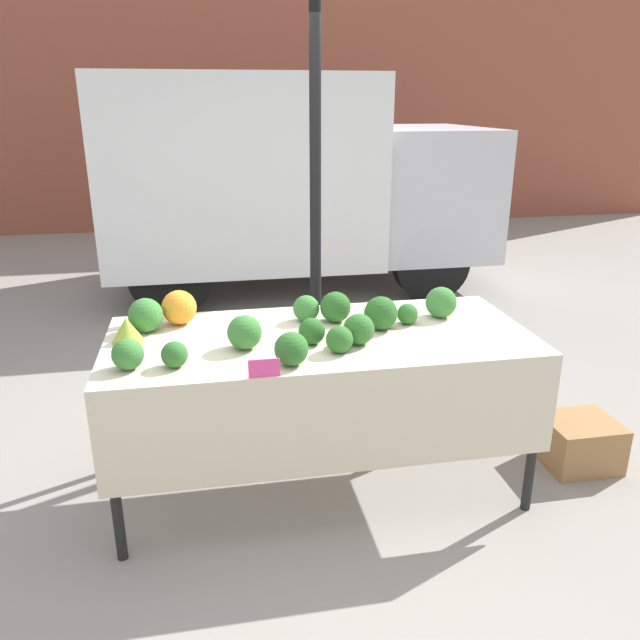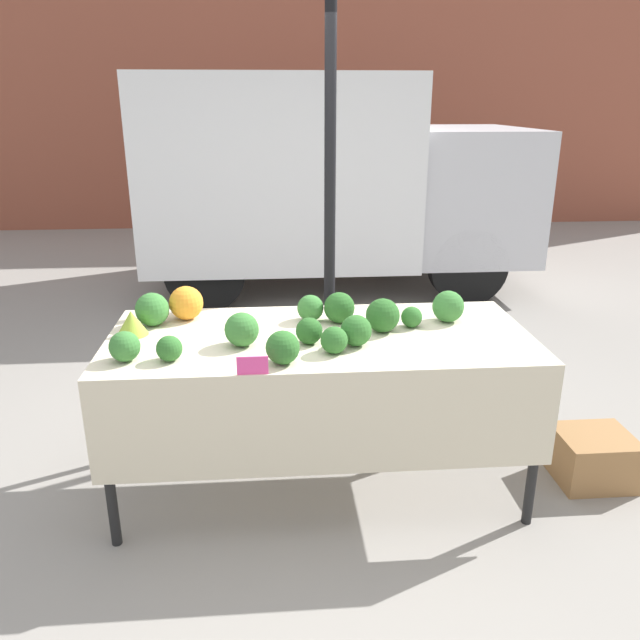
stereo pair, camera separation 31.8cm
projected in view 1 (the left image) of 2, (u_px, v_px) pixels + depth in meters
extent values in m
plane|color=gray|center=(320.00, 484.00, 3.51)|extent=(40.00, 40.00, 0.00)
cube|color=brown|center=(229.00, 57.00, 9.95)|extent=(16.00, 0.60, 5.36)
cylinder|color=black|center=(315.00, 214.00, 3.84)|extent=(0.07, 0.07, 2.75)
cube|color=white|center=(239.00, 169.00, 6.77)|extent=(2.81, 2.08, 1.93)
cube|color=silver|center=(419.00, 189.00, 7.22)|extent=(1.32, 1.91, 1.39)
cylinder|color=black|center=(431.00, 262.00, 6.63)|extent=(0.81, 0.22, 0.81)
cylinder|color=black|center=(386.00, 231.00, 8.20)|extent=(0.81, 0.22, 0.81)
cylinder|color=black|center=(170.00, 275.00, 6.16)|extent=(0.81, 0.22, 0.81)
cylinder|color=black|center=(176.00, 239.00, 7.73)|extent=(0.81, 0.22, 0.81)
cube|color=beige|center=(320.00, 337.00, 3.22)|extent=(2.17, 0.96, 0.03)
cube|color=beige|center=(339.00, 427.00, 2.86)|extent=(2.17, 0.01, 0.49)
cylinder|color=black|center=(113.00, 479.00, 2.80)|extent=(0.05, 0.05, 0.87)
cylinder|color=black|center=(534.00, 436.00, 3.16)|extent=(0.05, 0.05, 0.87)
cylinder|color=black|center=(131.00, 396.00, 3.58)|extent=(0.05, 0.05, 0.87)
cylinder|color=black|center=(467.00, 369.00, 3.93)|extent=(0.05, 0.05, 0.87)
sphere|color=orange|center=(179.00, 307.00, 3.34)|extent=(0.19, 0.19, 0.19)
cone|color=#93B238|center=(127.00, 330.00, 3.09)|extent=(0.16, 0.16, 0.13)
sphere|color=#2D6628|center=(174.00, 355.00, 2.80)|extent=(0.12, 0.12, 0.12)
sphere|color=#387533|center=(128.00, 354.00, 2.78)|extent=(0.14, 0.14, 0.14)
sphere|color=#285B23|center=(381.00, 313.00, 3.26)|extent=(0.18, 0.18, 0.18)
sphere|color=#387533|center=(441.00, 302.00, 3.44)|extent=(0.17, 0.17, 0.17)
sphere|color=#285B23|center=(335.00, 307.00, 3.37)|extent=(0.17, 0.17, 0.17)
sphere|color=#387533|center=(245.00, 332.00, 3.00)|extent=(0.17, 0.17, 0.17)
sphere|color=#2D6628|center=(359.00, 329.00, 3.06)|extent=(0.16, 0.16, 0.16)
sphere|color=#285B23|center=(312.00, 331.00, 3.07)|extent=(0.13, 0.13, 0.13)
sphere|color=#387533|center=(306.00, 308.00, 3.39)|extent=(0.14, 0.14, 0.14)
sphere|color=#2D6628|center=(291.00, 349.00, 2.82)|extent=(0.16, 0.16, 0.16)
sphere|color=#387533|center=(146.00, 315.00, 3.22)|extent=(0.18, 0.18, 0.18)
sphere|color=#2D6628|center=(339.00, 339.00, 2.97)|extent=(0.13, 0.13, 0.13)
sphere|color=#2D6628|center=(408.00, 314.00, 3.35)|extent=(0.11, 0.11, 0.11)
cube|color=#EF4793|center=(264.00, 368.00, 2.71)|extent=(0.14, 0.01, 0.08)
cube|color=#9E7042|center=(579.00, 442.00, 3.66)|extent=(0.41, 0.36, 0.28)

